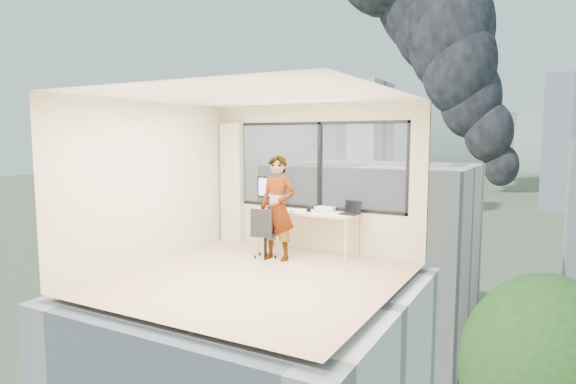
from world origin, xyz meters
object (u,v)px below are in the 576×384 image
Objects in this scene: chair at (265,232)px; handbag at (354,208)px; monitor at (270,192)px; laptop at (349,208)px; person at (278,208)px; game_console at (325,209)px; desk at (306,232)px.

handbag is (1.27, 0.79, 0.40)m from chair.
monitor reaches higher than laptop.
game_console is at bearing 56.14° from person.
desk is 0.53m from game_console.
desk is 7.59× the size of handbag.
laptop is at bearing 1.31° from desk.
game_console is at bearing -163.20° from handbag.
laptop is at bearing 3.80° from monitor.
chair is at bearing -127.98° from desk.
chair is 3.68× the size of handbag.
person is 7.29× the size of handbag.
laptop reaches higher than chair.
chair is (-0.47, -0.60, 0.06)m from desk.
person is at bearing -7.59° from chair.
person is at bearing -111.69° from desk.
game_console is at bearing 11.20° from monitor.
chair is at bearing -141.74° from laptop.
desk is at bearing -166.58° from laptop.
chair is 1.00m from monitor.
person reaches higher than handbag.
monitor is at bearing -171.64° from laptop.
monitor reaches higher than desk.
desk is at bearing 41.59° from chair.
desk is 1.04× the size of person.
monitor is 1.10m from game_console.
person reaches higher than monitor.
person is at bearing -137.26° from laptop.
game_console is 1.30× the size of handbag.
game_console is (1.07, 0.07, -0.25)m from monitor.
laptop reaches higher than desk.
person is (0.23, 0.01, 0.43)m from chair.
laptop reaches higher than handbag.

